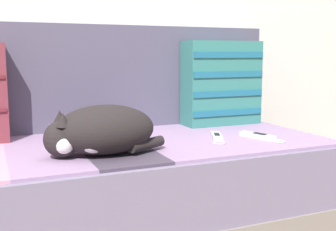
{
  "coord_description": "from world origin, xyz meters",
  "views": [
    {
      "loc": [
        -0.4,
        -1.39,
        0.76
      ],
      "look_at": [
        0.22,
        0.06,
        0.53
      ],
      "focal_mm": 45.0,
      "sensor_mm": 36.0,
      "label": 1
    }
  ],
  "objects_px": {
    "sleeping_cat": "(100,131)",
    "game_remote_near": "(259,136)",
    "throw_pillow_striped": "(221,83)",
    "game_remote_far": "(217,137)",
    "couch": "(107,197)"
  },
  "relations": [
    {
      "from": "sleeping_cat",
      "to": "game_remote_near",
      "type": "relative_size",
      "value": 1.97
    },
    {
      "from": "throw_pillow_striped",
      "to": "game_remote_far",
      "type": "distance_m",
      "value": 0.41
    },
    {
      "from": "couch",
      "to": "game_remote_far",
      "type": "distance_m",
      "value": 0.49
    },
    {
      "from": "game_remote_near",
      "to": "couch",
      "type": "bearing_deg",
      "value": 163.71
    },
    {
      "from": "game_remote_near",
      "to": "game_remote_far",
      "type": "xyz_separation_m",
      "value": [
        -0.16,
        0.06,
        -0.0
      ]
    },
    {
      "from": "couch",
      "to": "sleeping_cat",
      "type": "bearing_deg",
      "value": -110.39
    },
    {
      "from": "couch",
      "to": "game_remote_near",
      "type": "distance_m",
      "value": 0.64
    },
    {
      "from": "couch",
      "to": "sleeping_cat",
      "type": "distance_m",
      "value": 0.36
    },
    {
      "from": "couch",
      "to": "throw_pillow_striped",
      "type": "xyz_separation_m",
      "value": [
        0.62,
        0.19,
        0.41
      ]
    },
    {
      "from": "couch",
      "to": "sleeping_cat",
      "type": "relative_size",
      "value": 4.36
    },
    {
      "from": "sleeping_cat",
      "to": "throw_pillow_striped",
      "type": "bearing_deg",
      "value": 29.06
    },
    {
      "from": "throw_pillow_striped",
      "to": "game_remote_near",
      "type": "bearing_deg",
      "value": -96.02
    },
    {
      "from": "sleeping_cat",
      "to": "game_remote_far",
      "type": "distance_m",
      "value": 0.5
    },
    {
      "from": "couch",
      "to": "sleeping_cat",
      "type": "height_order",
      "value": "sleeping_cat"
    },
    {
      "from": "sleeping_cat",
      "to": "game_remote_near",
      "type": "bearing_deg",
      "value": 1.72
    }
  ]
}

